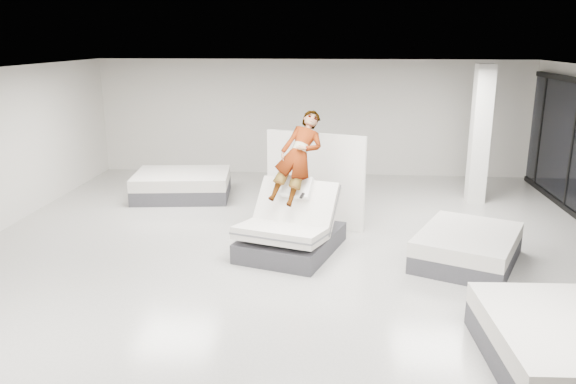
% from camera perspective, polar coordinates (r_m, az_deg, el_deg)
% --- Properties ---
extents(room, '(14.00, 14.04, 3.20)m').
position_cam_1_polar(room, '(8.96, 0.42, 1.48)').
color(room, '#B8B5AE').
rests_on(room, ground).
extents(hero_bed, '(2.01, 2.32, 1.34)m').
position_cam_1_polar(hero_bed, '(10.12, 0.26, -4.06)').
color(hero_bed, '#3C3C41').
rests_on(hero_bed, floor).
extents(person, '(1.18, 1.93, 1.25)m').
position_cam_1_polar(person, '(10.16, 1.01, 1.53)').
color(person, slate).
rests_on(person, hero_bed).
extents(remote, '(0.09, 0.15, 0.08)m').
position_cam_1_polar(remote, '(9.83, 1.45, -0.37)').
color(remote, black).
rests_on(remote, person).
extents(divider_panel, '(2.02, 0.83, 1.93)m').
position_cam_1_polar(divider_panel, '(11.45, 2.73, 1.26)').
color(divider_panel, white).
rests_on(divider_panel, floor).
extents(flat_bed_right_far, '(2.21, 2.46, 0.55)m').
position_cam_1_polar(flat_bed_right_far, '(10.18, 17.76, -5.36)').
color(flat_bed_right_far, '#3C3C41').
rests_on(flat_bed_right_far, floor).
extents(flat_bed_right_near, '(1.74, 2.26, 0.60)m').
position_cam_1_polar(flat_bed_right_near, '(7.46, 26.09, -13.89)').
color(flat_bed_right_near, '#3C3C41').
rests_on(flat_bed_right_near, floor).
extents(flat_bed_left_far, '(2.42, 1.93, 0.61)m').
position_cam_1_polar(flat_bed_left_far, '(13.86, -10.68, 0.71)').
color(flat_bed_left_far, '#3C3C41').
rests_on(flat_bed_left_far, floor).
extents(column, '(0.40, 0.40, 3.20)m').
position_cam_1_polar(column, '(13.75, 18.92, 5.54)').
color(column, white).
rests_on(column, floor).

